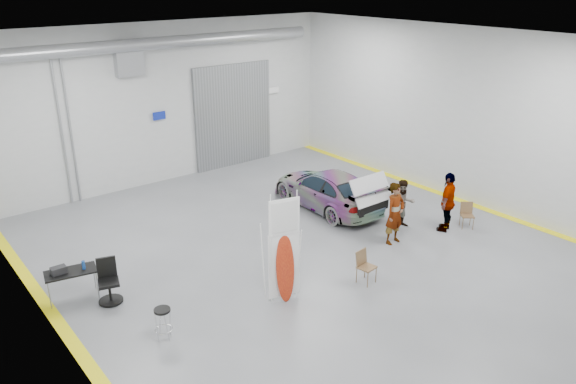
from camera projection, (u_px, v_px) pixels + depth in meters
ground at (305, 250)px, 16.48m from camera, size 16.00×16.00×0.00m
room_shell at (264, 99)px, 16.74m from camera, size 14.02×16.18×6.01m
sedan_car at (327, 189)px, 19.29m from camera, size 2.07×4.62×1.31m
person_a at (395, 213)px, 16.63m from camera, size 0.72×0.49×1.91m
person_b at (403, 204)px, 17.74m from camera, size 0.96×0.89×1.58m
person_c at (448, 202)px, 17.45m from camera, size 1.21×0.84×1.92m
surfboard_display at (287, 258)px, 13.62m from camera, size 0.80×0.37×2.88m
folding_chair_near at (366, 273)px, 14.70m from camera, size 0.47×0.49×0.88m
folding_chair_far at (466, 220)px, 17.87m from camera, size 0.54×0.60×0.81m
shop_stool at (163, 324)px, 12.40m from camera, size 0.39×0.39×0.76m
work_table at (67, 272)px, 13.76m from camera, size 1.32×0.84×1.00m
office_chair at (108, 284)px, 13.78m from camera, size 0.61×0.64×1.11m
trunk_lid at (371, 187)px, 17.58m from camera, size 1.53×0.93×0.04m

